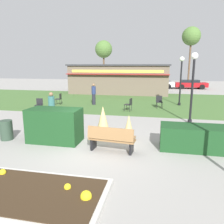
# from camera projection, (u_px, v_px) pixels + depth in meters

# --- Properties ---
(ground_plane) EXTENTS (80.00, 80.00, 0.00)m
(ground_plane) POSITION_uv_depth(u_px,v_px,m) (92.00, 150.00, 8.24)
(ground_plane) COLOR #999691
(lawn_patch) EXTENTS (36.00, 12.00, 0.01)m
(lawn_patch) POSITION_uv_depth(u_px,v_px,m) (131.00, 101.00, 19.50)
(lawn_patch) COLOR #446B33
(lawn_patch) RESTS_ON ground_plane
(flower_bed) EXTENTS (3.53, 2.05, 0.32)m
(flower_bed) POSITION_uv_depth(u_px,v_px,m) (32.00, 195.00, 5.22)
(flower_bed) COLOR beige
(flower_bed) RESTS_ON ground_plane
(park_bench) EXTENTS (1.75, 0.70, 0.95)m
(park_bench) POSITION_uv_depth(u_px,v_px,m) (111.00, 139.00, 7.94)
(park_bench) COLOR olive
(park_bench) RESTS_ON ground_plane
(hedge_left) EXTENTS (2.12, 1.10, 1.38)m
(hedge_left) POSITION_uv_depth(u_px,v_px,m) (55.00, 125.00, 9.00)
(hedge_left) COLOR #19421E
(hedge_left) RESTS_ON ground_plane
(hedge_right) EXTENTS (2.48, 1.10, 0.90)m
(hedge_right) POSITION_uv_depth(u_px,v_px,m) (194.00, 138.00, 8.18)
(hedge_right) COLOR #19421E
(hedge_right) RESTS_ON ground_plane
(ornamental_grass_behind_left) EXTENTS (0.54, 0.54, 1.10)m
(ornamental_grass_behind_left) POSITION_uv_depth(u_px,v_px,m) (129.00, 128.00, 9.12)
(ornamental_grass_behind_left) COLOR tan
(ornamental_grass_behind_left) RESTS_ON ground_plane
(ornamental_grass_behind_right) EXTENTS (0.72, 0.72, 1.40)m
(ornamental_grass_behind_right) POSITION_uv_depth(u_px,v_px,m) (103.00, 122.00, 9.47)
(ornamental_grass_behind_right) COLOR tan
(ornamental_grass_behind_right) RESTS_ON ground_plane
(lamppost_mid) EXTENTS (0.36, 0.36, 3.75)m
(lamppost_mid) POSITION_uv_depth(u_px,v_px,m) (193.00, 79.00, 11.55)
(lamppost_mid) COLOR black
(lamppost_mid) RESTS_ON ground_plane
(lamppost_far) EXTENTS (0.36, 0.36, 3.75)m
(lamppost_far) POSITION_uv_depth(u_px,v_px,m) (181.00, 75.00, 16.92)
(lamppost_far) COLOR black
(lamppost_far) RESTS_ON ground_plane
(trash_bin) EXTENTS (0.52, 0.52, 0.83)m
(trash_bin) POSITION_uv_depth(u_px,v_px,m) (6.00, 130.00, 9.29)
(trash_bin) COLOR #2D4233
(trash_bin) RESTS_ON ground_plane
(food_kiosk) EXTENTS (10.95, 4.39, 3.21)m
(food_kiosk) POSITION_uv_depth(u_px,v_px,m) (119.00, 79.00, 24.60)
(food_kiosk) COLOR #6B5B4C
(food_kiosk) RESTS_ON ground_plane
(cafe_chair_west) EXTENTS (0.50, 0.50, 0.89)m
(cafe_chair_west) POSITION_uv_depth(u_px,v_px,m) (39.00, 104.00, 14.95)
(cafe_chair_west) COLOR black
(cafe_chair_west) RESTS_ON ground_plane
(cafe_chair_east) EXTENTS (0.49, 0.49, 0.89)m
(cafe_chair_east) POSITION_uv_depth(u_px,v_px,m) (59.00, 98.00, 17.58)
(cafe_chair_east) COLOR black
(cafe_chair_east) RESTS_ON ground_plane
(cafe_chair_center) EXTENTS (0.53, 0.53, 0.89)m
(cafe_chair_center) POSITION_uv_depth(u_px,v_px,m) (129.00, 104.00, 15.08)
(cafe_chair_center) COLOR black
(cafe_chair_center) RESTS_ON ground_plane
(cafe_chair_north) EXTENTS (0.50, 0.50, 0.89)m
(cafe_chair_north) POSITION_uv_depth(u_px,v_px,m) (159.00, 101.00, 16.25)
(cafe_chair_north) COLOR black
(cafe_chair_north) RESTS_ON ground_plane
(person_strolling) EXTENTS (0.34, 0.34, 1.69)m
(person_strolling) POSITION_uv_depth(u_px,v_px,m) (52.00, 107.00, 11.90)
(person_strolling) COLOR #23232D
(person_strolling) RESTS_ON ground_plane
(person_standing) EXTENTS (0.34, 0.34, 1.69)m
(person_standing) POSITION_uv_depth(u_px,v_px,m) (94.00, 94.00, 17.53)
(person_standing) COLOR #23232D
(person_standing) RESTS_ON ground_plane
(parked_car_west_slot) EXTENTS (4.21, 2.08, 1.20)m
(parked_car_west_slot) POSITION_uv_depth(u_px,v_px,m) (120.00, 83.00, 31.71)
(parked_car_west_slot) COLOR #2D6638
(parked_car_west_slot) RESTS_ON ground_plane
(parked_car_center_slot) EXTENTS (4.29, 2.23, 1.20)m
(parked_car_center_slot) POSITION_uv_depth(u_px,v_px,m) (159.00, 83.00, 30.62)
(parked_car_center_slot) COLOR silver
(parked_car_center_slot) RESTS_ON ground_plane
(parked_car_east_slot) EXTENTS (4.32, 2.30, 1.20)m
(parked_car_east_slot) POSITION_uv_depth(u_px,v_px,m) (190.00, 84.00, 29.78)
(parked_car_east_slot) COLOR maroon
(parked_car_east_slot) RESTS_ON ground_plane
(tree_left_bg) EXTENTS (2.80, 2.80, 7.09)m
(tree_left_bg) POSITION_uv_depth(u_px,v_px,m) (104.00, 50.00, 35.99)
(tree_left_bg) COLOR brown
(tree_left_bg) RESTS_ON ground_plane
(tree_right_bg) EXTENTS (2.80, 2.80, 8.87)m
(tree_right_bg) POSITION_uv_depth(u_px,v_px,m) (191.00, 37.00, 33.56)
(tree_right_bg) COLOR brown
(tree_right_bg) RESTS_ON ground_plane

